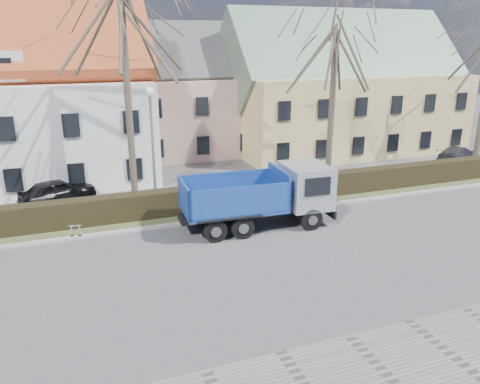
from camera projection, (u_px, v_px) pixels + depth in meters
name	position (u px, v px, depth m)	size (l,w,h in m)	color
ground	(217.00, 264.00, 18.69)	(120.00, 120.00, 0.00)	#4E4D50
curb_far	(189.00, 223.00, 22.78)	(80.00, 0.30, 0.12)	#A29F97
grass_strip	(181.00, 212.00, 24.21)	(80.00, 3.00, 0.10)	#484F2C
hedge	(182.00, 202.00, 23.85)	(60.00, 0.90, 1.30)	black
building_pink	(188.00, 101.00, 36.63)	(10.80, 8.80, 8.00)	tan
building_yellow	(341.00, 96.00, 37.83)	(18.80, 10.80, 8.50)	#D7BD76
tree_1	(127.00, 86.00, 23.68)	(9.20, 9.20, 12.65)	#4E4436
tree_2	(333.00, 94.00, 27.88)	(8.00, 8.00, 11.00)	#4E4436
dump_truck	(253.00, 198.00, 21.94)	(7.41, 2.75, 2.97)	navy
streetlight	(153.00, 151.00, 23.58)	(0.50, 0.50, 6.46)	#92969A
cart_frame	(70.00, 231.00, 20.97)	(0.79, 0.45, 0.72)	silver
parked_car_a	(58.00, 191.00, 25.49)	(1.63, 4.04, 1.38)	black
parked_car_b	(458.00, 155.00, 34.07)	(1.72, 4.22, 1.23)	#33343D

